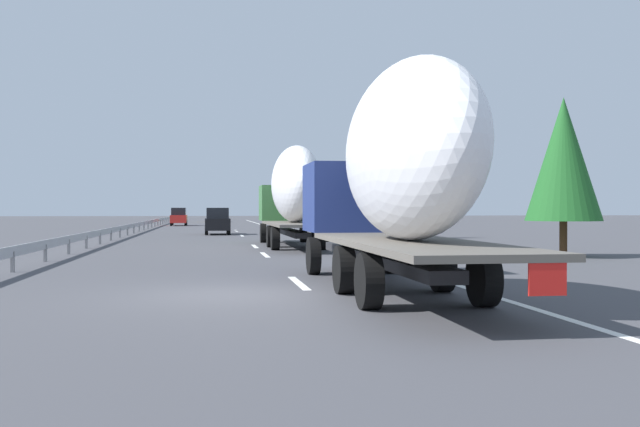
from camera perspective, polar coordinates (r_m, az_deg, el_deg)
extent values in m
plane|color=#424247|center=(55.23, -8.53, -1.53)|extent=(260.00, 260.00, 0.00)
cube|color=white|center=(17.43, -1.74, -5.65)|extent=(3.20, 0.20, 0.01)
cube|color=white|center=(28.12, -4.48, -3.35)|extent=(3.20, 0.20, 0.01)
cube|color=white|center=(34.47, -5.30, -2.67)|extent=(3.20, 0.20, 0.01)
cube|color=white|center=(48.49, -6.35, -1.79)|extent=(3.20, 0.20, 0.01)
cube|color=white|center=(60.06, -6.84, -1.37)|extent=(3.20, 0.20, 0.01)
cube|color=white|center=(58.42, -6.78, -1.42)|extent=(3.20, 0.20, 0.01)
cube|color=white|center=(82.48, -7.40, -0.90)|extent=(3.20, 0.20, 0.01)
cube|color=white|center=(90.17, -7.53, -0.79)|extent=(3.20, 0.20, 0.01)
cube|color=white|center=(60.51, -3.34, -1.36)|extent=(110.00, 0.20, 0.01)
cube|color=#387038|center=(38.49, -3.00, 0.85)|extent=(2.40, 2.50, 1.90)
cube|color=black|center=(39.59, -3.16, 1.56)|extent=(0.08, 2.12, 0.80)
cube|color=#262628|center=(35.55, -2.50, -1.50)|extent=(10.93, 0.70, 0.24)
cube|color=#59544C|center=(32.59, -1.92, -0.84)|extent=(9.48, 2.50, 0.12)
ellipsoid|color=white|center=(32.93, -1.99, 2.39)|extent=(7.11, 2.20, 3.58)
cube|color=red|center=(28.03, 0.65, -1.53)|extent=(0.04, 0.56, 0.56)
cylinder|color=black|center=(38.41, -4.63, -1.58)|extent=(1.04, 0.30, 1.04)
cylinder|color=black|center=(38.64, -1.37, -1.57)|extent=(1.04, 0.30, 1.04)
cylinder|color=black|center=(33.69, -4.03, -1.86)|extent=(1.04, 0.35, 1.04)
cylinder|color=black|center=(33.95, -0.32, -1.84)|extent=(1.04, 0.35, 1.04)
cylinder|color=black|center=(31.30, -3.65, -2.03)|extent=(1.04, 0.35, 1.04)
cylinder|color=black|center=(31.58, 0.33, -2.01)|extent=(1.04, 0.35, 1.04)
cube|color=navy|center=(19.85, 2.61, 1.29)|extent=(2.40, 2.50, 1.90)
cube|color=black|center=(20.95, 2.01, 2.61)|extent=(0.08, 2.12, 0.80)
cube|color=#262628|center=(17.08, 4.54, -3.53)|extent=(10.58, 0.70, 0.24)
cube|color=#59544C|center=(14.28, 7.22, -2.41)|extent=(9.10, 2.50, 0.12)
ellipsoid|color=white|center=(14.36, 7.17, 5.04)|extent=(6.97, 2.20, 3.60)
cube|color=red|center=(10.33, 17.94, -4.82)|extent=(0.04, 0.56, 0.56)
cylinder|color=black|center=(19.71, -0.53, -3.44)|extent=(1.04, 0.30, 1.04)
cylinder|color=black|center=(20.14, 5.68, -3.36)|extent=(1.04, 0.30, 1.04)
cylinder|color=black|center=(15.23, 1.97, -4.57)|extent=(1.04, 0.35, 1.04)
cylinder|color=black|center=(15.79, 9.85, -4.40)|extent=(1.04, 0.35, 1.04)
cylinder|color=black|center=(12.89, 3.99, -5.47)|extent=(1.04, 0.35, 1.04)
cylinder|color=black|center=(13.55, 13.13, -5.19)|extent=(1.04, 0.35, 1.04)
cube|color=black|center=(50.94, -8.31, -0.86)|extent=(4.09, 1.75, 0.84)
cube|color=black|center=(50.62, -8.30, 0.04)|extent=(2.25, 1.54, 0.75)
cylinder|color=black|center=(52.22, -9.17, -1.29)|extent=(0.64, 0.22, 0.64)
cylinder|color=black|center=(52.23, -7.47, -1.29)|extent=(0.64, 0.22, 0.64)
cylinder|color=black|center=(49.68, -9.19, -1.37)|extent=(0.64, 0.22, 0.64)
cylinder|color=black|center=(49.70, -7.39, -1.37)|extent=(0.64, 0.22, 0.64)
cube|color=red|center=(78.40, -11.36, -0.43)|extent=(4.17, 1.72, 0.84)
cube|color=black|center=(78.08, -11.38, 0.17)|extent=(2.29, 1.51, 0.80)
cylinder|color=black|center=(79.73, -11.87, -0.72)|extent=(0.64, 0.22, 0.64)
cylinder|color=black|center=(79.67, -10.78, -0.72)|extent=(0.64, 0.22, 0.64)
cylinder|color=black|center=(77.15, -11.97, -0.76)|extent=(0.64, 0.22, 0.64)
cylinder|color=black|center=(77.09, -10.84, -0.76)|extent=(0.64, 0.22, 0.64)
cube|color=gold|center=(100.04, -8.67, -0.25)|extent=(4.64, 1.70, 0.84)
cube|color=black|center=(99.68, -8.67, 0.19)|extent=(2.55, 1.50, 0.71)
cylinder|color=black|center=(101.48, -9.10, -0.48)|extent=(0.64, 0.22, 0.64)
cylinder|color=black|center=(101.49, -8.25, -0.48)|extent=(0.64, 0.22, 0.64)
cylinder|color=black|center=(98.60, -9.10, -0.51)|extent=(0.64, 0.22, 0.64)
cylinder|color=black|center=(98.61, -8.23, -0.51)|extent=(0.64, 0.22, 0.64)
cylinder|color=gray|center=(59.84, -2.13, -0.18)|extent=(0.10, 0.10, 2.51)
cube|color=#2D569E|center=(59.85, -2.13, 1.36)|extent=(0.06, 0.90, 0.70)
cylinder|color=#472D19|center=(72.43, 1.48, -0.46)|extent=(0.29, 0.29, 1.56)
cone|color=#194C1E|center=(72.45, 1.48, 1.91)|extent=(3.19, 3.19, 4.42)
cylinder|color=#472D19|center=(89.29, -2.03, -0.27)|extent=(0.26, 0.26, 1.66)
cone|color=#286B2D|center=(89.32, -2.04, 1.88)|extent=(3.06, 3.06, 5.02)
cylinder|color=#472D19|center=(28.40, 19.11, -1.95)|extent=(0.29, 0.29, 1.38)
cone|color=#1E5B23|center=(28.44, 19.12, 4.20)|extent=(2.88, 2.88, 4.72)
cylinder|color=#472D19|center=(43.33, 5.12, -1.13)|extent=(0.28, 0.28, 1.39)
cone|color=#194C1E|center=(43.37, 5.12, 3.38)|extent=(2.94, 2.94, 5.43)
cube|color=#9EA0A5|center=(58.48, -14.44, -0.84)|extent=(94.00, 0.06, 0.32)
cube|color=slate|center=(22.20, -23.65, -3.61)|extent=(0.10, 0.10, 0.60)
cube|color=slate|center=(26.16, -21.36, -3.01)|extent=(0.10, 0.10, 0.60)
cube|color=slate|center=(30.16, -19.69, -2.56)|extent=(0.10, 0.10, 0.60)
cube|color=slate|center=(34.18, -18.40, -2.21)|extent=(0.10, 0.10, 0.60)
cube|color=slate|center=(38.21, -17.39, -1.94)|extent=(0.10, 0.10, 0.60)
cube|color=slate|center=(42.25, -16.57, -1.72)|extent=(0.10, 0.10, 0.60)
cube|color=slate|center=(46.30, -15.90, -1.53)|extent=(0.10, 0.10, 0.60)
cube|color=slate|center=(50.36, -15.33, -1.38)|extent=(0.10, 0.10, 0.60)
cube|color=slate|center=(54.42, -14.85, -1.25)|extent=(0.10, 0.10, 0.60)
cube|color=slate|center=(58.49, -14.44, -1.14)|extent=(0.10, 0.10, 0.60)
cube|color=slate|center=(62.56, -14.08, -1.04)|extent=(0.10, 0.10, 0.60)
cube|color=slate|center=(66.63, -13.76, -0.95)|extent=(0.10, 0.10, 0.60)
cube|color=slate|center=(70.70, -13.48, -0.88)|extent=(0.10, 0.10, 0.60)
cube|color=slate|center=(74.77, -13.23, -0.81)|extent=(0.10, 0.10, 0.60)
cube|color=slate|center=(78.85, -13.00, -0.75)|extent=(0.10, 0.10, 0.60)
cube|color=slate|center=(82.92, -12.80, -0.69)|extent=(0.10, 0.10, 0.60)
cube|color=slate|center=(87.00, -12.62, -0.64)|extent=(0.10, 0.10, 0.60)
cube|color=slate|center=(91.08, -12.45, -0.60)|extent=(0.10, 0.10, 0.60)
cube|color=slate|center=(95.16, -12.30, -0.56)|extent=(0.10, 0.10, 0.60)
cube|color=slate|center=(99.24, -12.16, -0.52)|extent=(0.10, 0.10, 0.60)
cube|color=slate|center=(103.32, -12.03, -0.48)|extent=(0.10, 0.10, 0.60)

